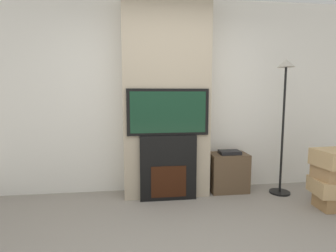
{
  "coord_description": "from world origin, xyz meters",
  "views": [
    {
      "loc": [
        -0.42,
        -1.7,
        1.37
      ],
      "look_at": [
        0.0,
        1.62,
        0.97
      ],
      "focal_mm": 28.0,
      "sensor_mm": 36.0,
      "label": 1
    }
  ],
  "objects": [
    {
      "name": "floor_lamp",
      "position": [
        1.58,
        1.62,
        1.22
      ],
      "size": [
        0.28,
        0.28,
        1.84
      ],
      "color": "black",
      "rests_on": "ground_plane"
    },
    {
      "name": "fireplace",
      "position": [
        0.0,
        1.62,
        0.42
      ],
      "size": [
        0.73,
        0.15,
        0.86
      ],
      "color": "black",
      "rests_on": "ground_plane"
    },
    {
      "name": "wall_back",
      "position": [
        0.0,
        2.03,
        1.35
      ],
      "size": [
        6.0,
        0.06,
        2.7
      ],
      "color": "silver",
      "rests_on": "ground_plane"
    },
    {
      "name": "chimney_breast",
      "position": [
        0.0,
        1.81,
        1.35
      ],
      "size": [
        1.14,
        0.38,
        2.7
      ],
      "color": "tan",
      "rests_on": "ground_plane"
    },
    {
      "name": "box_stack",
      "position": [
        1.95,
        1.07,
        0.38
      ],
      "size": [
        0.54,
        0.46,
        0.73
      ],
      "color": "#A37A4C",
      "rests_on": "ground_plane"
    },
    {
      "name": "television",
      "position": [
        0.0,
        1.62,
        1.15
      ],
      "size": [
        1.05,
        0.07,
        0.6
      ],
      "color": "black",
      "rests_on": "fireplace"
    },
    {
      "name": "media_stand",
      "position": [
        0.89,
        1.8,
        0.28
      ],
      "size": [
        0.53,
        0.35,
        0.6
      ],
      "color": "brown",
      "rests_on": "ground_plane"
    }
  ]
}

